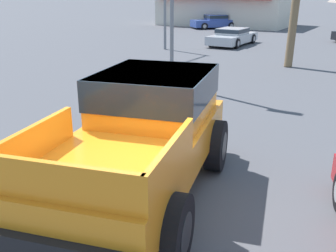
# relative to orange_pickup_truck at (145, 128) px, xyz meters

# --- Properties ---
(ground_plane) EXTENTS (320.00, 320.00, 0.00)m
(ground_plane) POSITION_rel_orange_pickup_truck_xyz_m (0.38, -0.33, -1.14)
(ground_plane) COLOR #4C4C51
(orange_pickup_truck) EXTENTS (3.29, 5.44, 2.00)m
(orange_pickup_truck) POSITION_rel_orange_pickup_truck_xyz_m (0.00, 0.00, 0.00)
(orange_pickup_truck) COLOR orange
(orange_pickup_truck) RESTS_ON ground_plane
(parked_car_blue) EXTENTS (4.25, 4.24, 1.23)m
(parked_car_blue) POSITION_rel_orange_pickup_truck_xyz_m (-11.52, 29.24, -0.52)
(parked_car_blue) COLOR #334C9E
(parked_car_blue) RESTS_ON ground_plane
(parked_car_silver) EXTENTS (1.98, 4.61, 1.07)m
(parked_car_silver) POSITION_rel_orange_pickup_truck_xyz_m (-5.82, 19.08, -0.58)
(parked_car_silver) COLOR #B7BABF
(parked_car_silver) RESTS_ON ground_plane
(storefront_building) EXTENTS (12.41, 8.37, 3.69)m
(storefront_building) POSITION_rel_orange_pickup_truck_xyz_m (-12.04, 33.41, 0.71)
(storefront_building) COLOR beige
(storefront_building) RESTS_ON ground_plane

